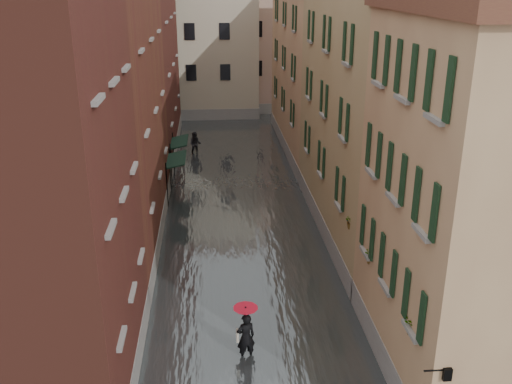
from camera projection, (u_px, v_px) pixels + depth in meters
name	position (u px, v px, depth m)	size (l,w,h in m)	color
ground	(256.00, 340.00, 20.72)	(120.00, 120.00, 0.00)	#5A5A5D
floodwater	(238.00, 205.00, 32.80)	(10.00, 60.00, 0.20)	#4B5253
building_left_near	(14.00, 200.00, 16.02)	(6.00, 8.00, 13.00)	#5E2A1F
building_left_mid	(90.00, 118.00, 26.37)	(6.00, 14.00, 12.50)	#58321C
building_left_far	(129.00, 59.00, 40.09)	(6.00, 16.00, 14.00)	#5E2A1F
building_right_near	(490.00, 209.00, 17.35)	(6.00, 8.00, 11.50)	#A57A55
building_right_mid	(386.00, 108.00, 27.34)	(6.00, 14.00, 13.00)	tan
building_right_far	(325.00, 74.00, 41.59)	(6.00, 16.00, 11.50)	#A57A55
building_end_cream	(192.00, 44.00, 53.62)	(12.00, 9.00, 13.00)	#BCB596
building_end_pink	(284.00, 46.00, 56.35)	(10.00, 9.00, 12.00)	tan
awning_near	(176.00, 161.00, 32.82)	(1.09, 2.88, 2.80)	black
awning_far	(179.00, 143.00, 36.33)	(1.09, 2.75, 2.80)	black
wall_lantern	(446.00, 373.00, 14.39)	(0.71, 0.22, 0.35)	black
window_planters	(376.00, 253.00, 19.50)	(0.59, 8.08, 0.84)	#A06534
pedestrian_main	(246.00, 330.00, 19.27)	(0.85, 0.85, 2.06)	black
pedestrian_far	(195.00, 144.00, 41.76)	(0.88, 0.68, 1.81)	black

